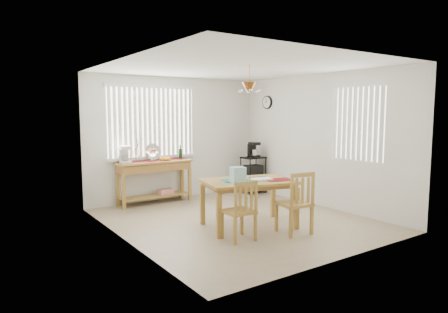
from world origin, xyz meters
TOP-DOWN VIEW (x-y plane):
  - ground at (0.00, 0.00)m, footprint 4.00×4.50m
  - room_shell at (0.00, 0.02)m, footprint 4.20×4.70m
  - sideboard at (-0.61, 2.01)m, footprint 1.54×0.43m
  - sideboard_items at (-0.87, 2.03)m, footprint 1.47×0.37m
  - wire_cart at (1.70, 1.70)m, footprint 0.49×0.39m
  - cart_items at (1.70, 1.71)m, footprint 0.20×0.24m
  - dining_table at (-0.09, -0.43)m, footprint 1.61×1.23m
  - table_items at (-0.25, -0.51)m, footprint 1.09×0.76m
  - chair_left at (-0.62, -0.92)m, footprint 0.43×0.43m
  - chair_right at (0.27, -1.14)m, footprint 0.51×0.51m

SIDE VIEW (x-z plane):
  - ground at x=0.00m, z-range -0.01..0.00m
  - chair_left at x=-0.62m, z-range -0.01..0.88m
  - chair_right at x=0.27m, z-range -0.01..0.96m
  - wire_cart at x=1.70m, z-range 0.08..0.92m
  - sideboard at x=-0.61m, z-range 0.22..1.09m
  - dining_table at x=-0.09m, z-range 0.30..1.06m
  - table_items at x=-0.25m, z-range 0.74..0.98m
  - cart_items at x=1.70m, z-range 0.82..1.16m
  - sideboard_items at x=-0.87m, z-range 0.67..1.34m
  - room_shell at x=0.00m, z-range 0.34..3.04m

